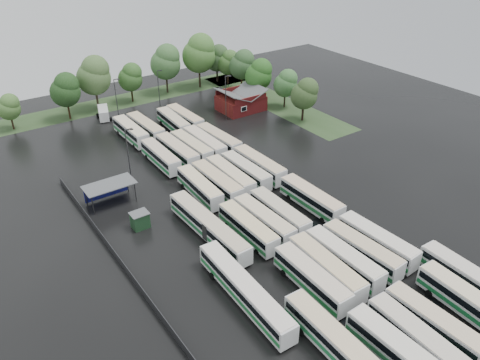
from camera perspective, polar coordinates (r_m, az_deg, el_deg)
ground at (r=71.47m, az=4.27°, el=-6.19°), size 160.00×160.00×0.00m
brick_building at (r=113.51m, az=0.11°, el=9.43°), size 10.07×8.60×5.39m
wash_shed at (r=79.26m, az=-15.71°, el=-0.75°), size 8.20×4.20×3.58m
utility_hut at (r=72.87m, az=-12.09°, el=-4.79°), size 2.70×2.20×2.62m
grass_strip_north at (r=122.96m, az=-14.54°, el=9.21°), size 80.00×10.00×0.01m
grass_strip_east at (r=119.88m, az=4.06°, el=9.57°), size 10.00×50.00×0.01m
west_fence at (r=68.23m, az=-15.00°, el=-8.74°), size 0.10×50.00×1.20m
bus_r0c0 at (r=55.08m, az=18.75°, el=-19.28°), size 2.86×12.47×3.46m
bus_r0c1 at (r=57.06m, az=20.71°, el=-17.63°), size 3.04×12.25×3.38m
bus_r0c2 at (r=59.36m, az=22.54°, el=-15.85°), size 2.79×12.04×3.34m
bus_r0c4 at (r=63.61m, az=25.78°, el=-13.08°), size 3.20×12.25×3.38m
bus_r1c0 at (r=61.02m, az=8.70°, el=-11.78°), size 2.96×12.36×3.42m
bus_r1c1 at (r=62.75m, az=10.43°, el=-10.50°), size 3.27×12.75×3.52m
bus_r1c2 at (r=64.67m, az=12.49°, el=-9.36°), size 2.69×12.47×3.47m
bus_r1c3 at (r=66.71m, az=14.62°, el=-8.30°), size 3.21×12.38×3.41m
bus_r1c4 at (r=68.89m, az=16.38°, el=-7.18°), size 3.13×12.47×3.44m
bus_r2c0 at (r=68.78m, az=0.98°, el=-5.85°), size 2.62×12.02×3.34m
bus_r2c1 at (r=70.33m, az=2.91°, el=-4.95°), size 2.79×12.15×3.37m
bus_r2c2 at (r=72.14m, az=4.82°, el=-4.01°), size 2.75×12.16×3.38m
bus_r2c4 at (r=76.03m, az=8.69°, el=-2.25°), size 2.72×12.51×3.48m
bus_r3c0 at (r=78.56m, az=-4.94°, el=-0.89°), size 3.09×12.12×3.34m
bus_r3c1 at (r=79.59m, az=-2.86°, el=-0.28°), size 2.69×12.61×3.51m
bus_r3c2 at (r=81.28m, az=-1.22°, el=0.42°), size 2.93×12.43×3.44m
bus_r3c3 at (r=83.03m, az=0.70°, el=1.09°), size 2.67×12.13×3.37m
bus_r3c4 at (r=84.88m, az=2.35°, el=1.81°), size 2.82×12.56×3.49m
bus_r4c0 at (r=89.19m, az=-9.66°, el=2.83°), size 2.75×12.15×3.37m
bus_r4c1 at (r=90.51m, az=-7.67°, el=3.49°), size 2.88×12.71×3.53m
bus_r4c2 at (r=91.89m, az=-5.94°, el=3.99°), size 2.84×12.26×3.40m
bus_r4c3 at (r=93.11m, az=-4.36°, el=4.49°), size 2.71×12.64×3.52m
bus_r4c4 at (r=94.44m, az=-2.65°, el=4.92°), size 3.22×12.58×3.47m
bus_r5c0 at (r=100.52m, az=-13.17°, el=5.77°), size 2.73×12.60×3.51m
bus_r5c1 at (r=101.76m, az=-11.43°, el=6.28°), size 3.11×12.69×3.51m
bus_r5c3 at (r=103.75m, az=-8.13°, el=7.02°), size 3.18×12.17×3.36m
bus_r5c4 at (r=105.30m, az=-6.73°, el=7.49°), size 2.84×12.23×3.39m
artic_bus_west_a at (r=53.62m, az=12.95°, el=-19.94°), size 3.20×18.31×3.38m
artic_bus_west_b at (r=69.08m, az=-3.85°, el=-5.70°), size 2.96×18.27×3.38m
artic_bus_west_c at (r=58.85m, az=0.56°, el=-13.29°), size 3.22×18.08×3.34m
minibus at (r=113.20m, az=-16.31°, el=7.88°), size 3.80×6.20×2.54m
tree_north_0 at (r=113.23m, az=-26.34°, el=8.02°), size 4.94×4.94×8.18m
tree_north_1 at (r=113.33m, az=-20.48°, el=10.30°), size 6.66×6.66×11.04m
tree_north_2 at (r=116.93m, az=-17.34°, el=12.12°), size 7.92×7.92×13.11m
tree_north_3 at (r=120.36m, az=-13.17°, el=12.14°), size 5.96×5.96×9.86m
tree_north_4 at (r=124.49m, az=-9.00°, el=14.07°), size 7.72×7.72×12.78m
tree_north_5 at (r=127.27m, az=-4.96°, el=15.18°), size 8.72×8.72×14.44m
tree_north_6 at (r=132.26m, az=-2.75°, el=14.65°), size 6.26×6.26×10.36m
tree_east_0 at (r=106.98m, az=7.95°, el=10.41°), size 6.03×6.03×9.99m
tree_east_1 at (r=114.40m, az=5.65°, el=11.69°), size 5.69×5.69×9.42m
tree_east_2 at (r=117.31m, az=2.37°, el=12.78°), size 6.59×6.59×10.91m
tree_east_3 at (r=125.02m, az=0.30°, el=13.93°), size 6.61×6.61×10.95m
tree_east_4 at (r=130.48m, az=-1.42°, el=14.17°), size 5.69×5.67×9.39m
lamp_post_ne at (r=106.50m, az=-1.70°, el=10.35°), size 1.59×0.31×10.33m
lamp_post_nw at (r=82.76m, az=-13.44°, el=3.30°), size 1.57×0.31×10.22m
lamp_post_back_w at (r=111.19m, az=-14.83°, el=9.89°), size 1.43×0.28×9.26m
lamp_post_back_e at (r=115.73m, az=-9.87°, el=11.21°), size 1.41×0.27×9.13m
puddle_0 at (r=58.77m, az=13.33°, el=-17.00°), size 3.92×3.92×0.01m
puddle_1 at (r=63.81m, az=21.93°, el=-14.15°), size 3.69×3.69×0.01m
puddle_2 at (r=69.31m, az=-0.43°, el=-7.42°), size 7.17×7.17×0.01m
puddle_3 at (r=73.33m, az=10.18°, el=-5.57°), size 4.75×4.75×0.01m
puddle_4 at (r=69.16m, az=21.56°, el=-10.09°), size 2.25×2.25×0.01m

